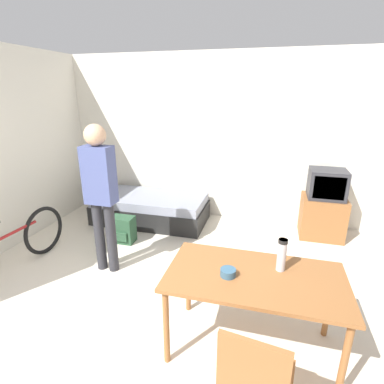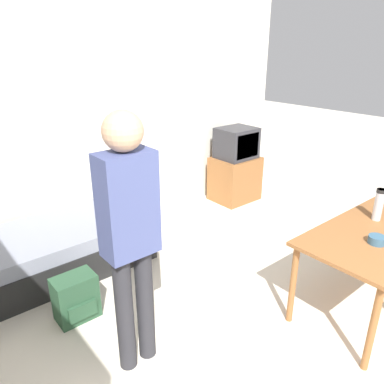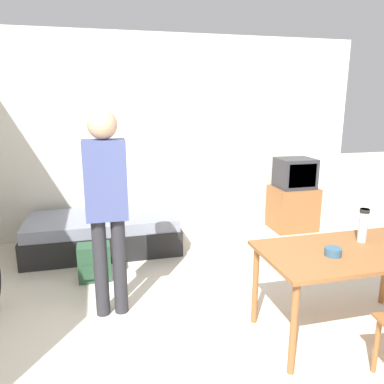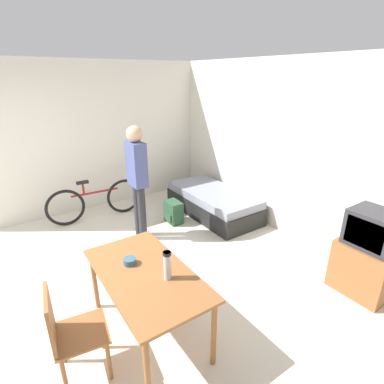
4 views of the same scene
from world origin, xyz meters
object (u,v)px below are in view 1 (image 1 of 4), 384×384
object	(u,v)px
bicycle	(11,248)
thermos_flask	(282,253)
dining_table	(254,284)
mate_bowl	(228,273)
daybed	(151,209)
wooden_chair	(254,381)
person_standing	(100,189)
backpack	(123,230)
tv	(324,207)

from	to	relation	value
bicycle	thermos_flask	xyz separation A→B (m)	(3.06, -0.26, 0.54)
dining_table	mate_bowl	world-z (taller)	mate_bowl
daybed	bicycle	world-z (taller)	bicycle
wooden_chair	person_standing	bearing A→B (deg)	141.20
daybed	mate_bowl	xyz separation A→B (m)	(1.65, -2.32, 0.53)
person_standing	backpack	bearing A→B (deg)	102.15
person_standing	mate_bowl	xyz separation A→B (m)	(1.60, -0.83, -0.29)
dining_table	mate_bowl	xyz separation A→B (m)	(-0.21, -0.06, 0.11)
person_standing	bicycle	bearing A→B (deg)	-160.49
tv	wooden_chair	xyz separation A→B (m)	(-0.79, -3.14, 0.02)
thermos_flask	backpack	world-z (taller)	thermos_flask
dining_table	bicycle	world-z (taller)	bicycle
person_standing	daybed	bearing A→B (deg)	91.67
backpack	mate_bowl	bearing A→B (deg)	-40.93
bicycle	daybed	bearing A→B (deg)	61.46
thermos_flask	tv	bearing A→B (deg)	73.78
person_standing	thermos_flask	xyz separation A→B (m)	(2.00, -0.63, -0.17)
wooden_chair	mate_bowl	distance (m)	0.77
dining_table	bicycle	xyz separation A→B (m)	(-2.87, 0.39, -0.31)
dining_table	person_standing	bearing A→B (deg)	157.12
mate_bowl	backpack	world-z (taller)	mate_bowl
daybed	person_standing	world-z (taller)	person_standing
dining_table	backpack	xyz separation A→B (m)	(-1.96, 1.45, -0.45)
tv	dining_table	xyz separation A→B (m)	(-0.85, -2.41, 0.16)
thermos_flask	bicycle	bearing A→B (deg)	175.18
bicycle	person_standing	world-z (taller)	person_standing
thermos_flask	mate_bowl	world-z (taller)	thermos_flask
person_standing	mate_bowl	distance (m)	1.83
tv	mate_bowl	distance (m)	2.70
tv	thermos_flask	world-z (taller)	tv
mate_bowl	person_standing	bearing A→B (deg)	152.69
dining_table	person_standing	distance (m)	2.00
bicycle	person_standing	bearing A→B (deg)	19.51
daybed	bicycle	size ratio (longest dim) A/B	1.10
dining_table	wooden_chair	world-z (taller)	wooden_chair
person_standing	backpack	world-z (taller)	person_standing
daybed	dining_table	distance (m)	2.95
tv	dining_table	distance (m)	2.56
mate_bowl	backpack	size ratio (longest dim) A/B	0.32
bicycle	person_standing	distance (m)	1.33
person_standing	thermos_flask	size ratio (longest dim) A/B	6.43
wooden_chair	daybed	bearing A→B (deg)	122.59
tv	thermos_flask	bearing A→B (deg)	-106.22
tv	mate_bowl	world-z (taller)	tv
mate_bowl	wooden_chair	bearing A→B (deg)	-68.48
dining_table	thermos_flask	size ratio (longest dim) A/B	5.08
daybed	person_standing	bearing A→B (deg)	-88.33
bicycle	tv	bearing A→B (deg)	28.47
dining_table	wooden_chair	bearing A→B (deg)	-85.43
dining_table	mate_bowl	bearing A→B (deg)	-162.85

